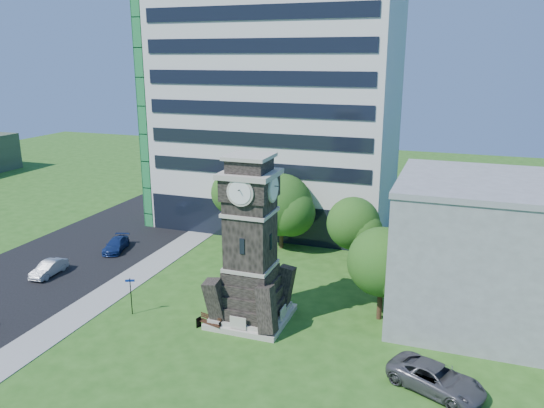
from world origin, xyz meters
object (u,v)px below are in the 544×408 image
at_px(clock_tower, 251,251).
at_px(park_bench, 210,322).
at_px(car_east_lot, 436,379).
at_px(car_street_mid, 49,268).
at_px(car_street_north, 116,245).
at_px(street_sign, 131,292).

bearing_deg(clock_tower, park_bench, -134.08).
height_order(clock_tower, car_east_lot, clock_tower).
relative_size(car_street_mid, car_street_north, 0.91).
bearing_deg(clock_tower, car_east_lot, -18.66).
distance_m(car_street_mid, car_east_lot, 33.57).
distance_m(clock_tower, street_sign, 9.63).
height_order(car_street_north, park_bench, car_street_north).
xyz_separation_m(park_bench, street_sign, (-6.47, 0.02, 1.28)).
bearing_deg(park_bench, car_street_north, 159.64).
bearing_deg(car_street_mid, street_sign, -22.33).
xyz_separation_m(car_street_north, street_sign, (9.23, -10.99, 1.19)).
height_order(car_street_mid, park_bench, car_street_mid).
bearing_deg(park_bench, clock_tower, 60.57).
distance_m(car_street_north, street_sign, 14.40).
bearing_deg(car_street_mid, clock_tower, -7.86).
relative_size(clock_tower, street_sign, 4.26).
height_order(car_east_lot, park_bench, car_east_lot).
height_order(park_bench, street_sign, street_sign).
bearing_deg(car_east_lot, park_bench, 106.01).
distance_m(car_street_north, car_east_lot, 33.82).
height_order(clock_tower, car_street_mid, clock_tower).
relative_size(clock_tower, park_bench, 6.53).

